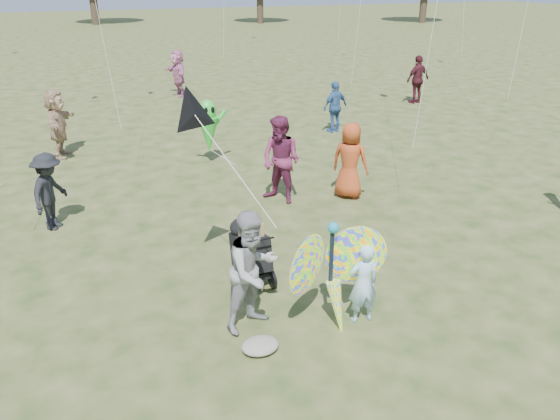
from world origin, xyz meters
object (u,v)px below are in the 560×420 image
Objects in this scene: crowd_j at (178,73)px; alien_kite at (209,129)px; crowd_h at (418,79)px; crowd_c at (335,107)px; crowd_b at (50,192)px; crowd_d at (58,124)px; child_girl at (363,284)px; jogging_stroller at (250,247)px; crowd_a at (350,161)px; crowd_e at (281,160)px; butterfly_kite at (334,275)px; adult_man at (253,271)px.

alien_kite is at bearing -16.13° from crowd_j.
crowd_c is at bearing 18.33° from crowd_h.
crowd_j is at bearing -81.77° from crowd_c.
crowd_d reaches higher than crowd_b.
child_girl reaches higher than jogging_stroller.
crowd_h reaches higher than crowd_a.
jogging_stroller is at bearing -63.08° from crowd_e.
crowd_h is 15.70m from butterfly_kite.
child_girl is at bearing -58.75° from jogging_stroller.
alien_kite reaches higher than crowd_b.
crowd_e is at bearing 35.48° from crowd_c.
crowd_h is at bearing 50.82° from crowd_j.
butterfly_kite is at bearing 46.49° from crowd_c.
crowd_e is at bearing -93.16° from child_girl.
crowd_e is at bearing 75.94° from butterfly_kite.
crowd_e is 12.42m from crowd_j.
child_girl is 7.93m from alien_kite.
crowd_h is at bearing 23.26° from alien_kite.
adult_man is at bearing 40.51° from crowd_c.
child_girl is at bearing 42.62° from crowd_h.
crowd_h reaches higher than crowd_c.
adult_man is at bearing -119.78° from crowd_b.
crowd_b is 4.87m from alien_kite.
adult_man is 5.33m from crowd_b.
jogging_stroller is (2.57, -8.41, -0.33)m from crowd_d.
crowd_b is 0.90× the size of alien_kite.
crowd_d is 1.01× the size of crowd_h.
butterfly_kite is (-5.08, -9.45, 0.03)m from crowd_c.
butterfly_kite is at bearing -93.21° from alien_kite.
adult_man reaches higher than butterfly_kite.
crowd_j reaches higher than crowd_a.
child_girl is 15.47m from crowd_h.
crowd_a is at bearing -117.96° from crowd_d.
crowd_c is at bearing -78.26° from crowd_d.
alien_kite is at bearing 161.21° from crowd_e.
butterfly_kite reaches higher than crowd_c.
crowd_b reaches higher than child_girl.
jogging_stroller is (-3.36, -2.64, -0.25)m from crowd_a.
crowd_c is 0.84× the size of crowd_e.
alien_kite is (1.48, 7.40, 0.07)m from adult_man.
butterfly_kite is (0.65, -1.69, 0.23)m from jogging_stroller.
crowd_h is at bearing -168.19° from crowd_c.
adult_man is 0.97× the size of crowd_h.
child_girl is at bearing -12.33° from crowd_j.
crowd_c reaches higher than child_girl.
butterfly_kite is (-10.11, -12.02, -0.08)m from crowd_h.
jogging_stroller is (-10.76, -10.32, -0.31)m from crowd_h.
crowd_a is 0.89× the size of crowd_e.
crowd_a reaches higher than crowd_b.
crowd_h is at bearing 42.93° from jogging_stroller.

